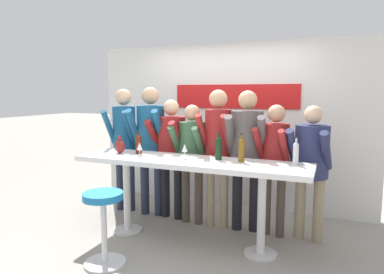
{
  "coord_description": "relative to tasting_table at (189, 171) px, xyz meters",
  "views": [
    {
      "loc": [
        1.53,
        -3.57,
        1.76
      ],
      "look_at": [
        0.0,
        0.1,
        1.25
      ],
      "focal_mm": 32.0,
      "sensor_mm": 36.0,
      "label": 1
    }
  ],
  "objects": [
    {
      "name": "ground_plane",
      "position": [
        -0.0,
        0.0,
        -0.87
      ],
      "size": [
        40.0,
        40.0,
        0.0
      ],
      "primitive_type": "plane",
      "color": "gray"
    },
    {
      "name": "back_wall",
      "position": [
        0.0,
        1.54,
        0.39
      ],
      "size": [
        4.36,
        0.12,
        2.51
      ],
      "color": "silver",
      "rests_on": "ground_plane"
    },
    {
      "name": "tasting_table",
      "position": [
        0.0,
        0.0,
        0.0
      ],
      "size": [
        2.76,
        0.66,
        1.0
      ],
      "color": "white",
      "rests_on": "ground_plane"
    },
    {
      "name": "bar_stool",
      "position": [
        -0.59,
        -0.83,
        -0.36
      ],
      "size": [
        0.43,
        0.43,
        0.76
      ],
      "color": "silver",
      "rests_on": "ground_plane"
    },
    {
      "name": "person_far_left",
      "position": [
        -1.32,
        0.66,
        0.28
      ],
      "size": [
        0.46,
        0.59,
        1.82
      ],
      "rotation": [
        0.0,
        0.0,
        0.18
      ],
      "color": "#23283D",
      "rests_on": "ground_plane"
    },
    {
      "name": "person_left",
      "position": [
        -0.86,
        0.64,
        0.28
      ],
      "size": [
        0.52,
        0.63,
        1.84
      ],
      "rotation": [
        0.0,
        0.0,
        0.14
      ],
      "color": "#23283D",
      "rests_on": "ground_plane"
    },
    {
      "name": "person_center_left",
      "position": [
        -0.54,
        0.64,
        0.16
      ],
      "size": [
        0.49,
        0.58,
        1.67
      ],
      "rotation": [
        0.0,
        0.0,
        -0.08
      ],
      "color": "black",
      "rests_on": "ground_plane"
    },
    {
      "name": "person_center",
      "position": [
        -0.2,
        0.57,
        0.13
      ],
      "size": [
        0.43,
        0.52,
        1.61
      ],
      "rotation": [
        0.0,
        0.0,
        -0.03
      ],
      "color": "#473D33",
      "rests_on": "ground_plane"
    },
    {
      "name": "person_center_right",
      "position": [
        0.16,
        0.58,
        0.27
      ],
      "size": [
        0.41,
        0.55,
        1.8
      ],
      "rotation": [
        0.0,
        0.0,
        0.04
      ],
      "color": "gray",
      "rests_on": "ground_plane"
    },
    {
      "name": "person_right",
      "position": [
        0.54,
        0.6,
        0.24
      ],
      "size": [
        0.52,
        0.62,
        1.79
      ],
      "rotation": [
        0.0,
        0.0,
        0.13
      ],
      "color": "black",
      "rests_on": "ground_plane"
    },
    {
      "name": "person_far_right",
      "position": [
        0.89,
        0.57,
        0.15
      ],
      "size": [
        0.43,
        0.54,
        1.62
      ],
      "rotation": [
        0.0,
        0.0,
        -0.15
      ],
      "color": "#473D33",
      "rests_on": "ground_plane"
    },
    {
      "name": "person_rightmost",
      "position": [
        1.3,
        0.6,
        0.13
      ],
      "size": [
        0.52,
        0.6,
        1.62
      ],
      "rotation": [
        0.0,
        0.0,
        -0.17
      ],
      "color": "gray",
      "rests_on": "ground_plane"
    },
    {
      "name": "wine_bottle_0",
      "position": [
        1.17,
        0.16,
        0.27
      ],
      "size": [
        0.06,
        0.06,
        0.3
      ],
      "color": "#B7BCC1",
      "rests_on": "tasting_table"
    },
    {
      "name": "wine_bottle_1",
      "position": [
        0.6,
        0.09,
        0.28
      ],
      "size": [
        0.07,
        0.07,
        0.32
      ],
      "color": "brown",
      "rests_on": "tasting_table"
    },
    {
      "name": "wine_bottle_2",
      "position": [
        0.32,
        0.12,
        0.28
      ],
      "size": [
        0.08,
        0.08,
        0.32
      ],
      "color": "black",
      "rests_on": "tasting_table"
    },
    {
      "name": "wine_bottle_3",
      "position": [
        -0.73,
        0.11,
        0.26
      ],
      "size": [
        0.08,
        0.08,
        0.29
      ],
      "color": "#4C1E0F",
      "rests_on": "tasting_table"
    },
    {
      "name": "wine_glass_0",
      "position": [
        -0.06,
        0.01,
        0.26
      ],
      "size": [
        0.07,
        0.07,
        0.18
      ],
      "color": "silver",
      "rests_on": "tasting_table"
    },
    {
      "name": "wine_glass_1",
      "position": [
        -0.6,
        -0.09,
        0.26
      ],
      "size": [
        0.07,
        0.07,
        0.18
      ],
      "color": "silver",
      "rests_on": "tasting_table"
    },
    {
      "name": "decorative_vase",
      "position": [
        -0.98,
        0.05,
        0.22
      ],
      "size": [
        0.13,
        0.13,
        0.22
      ],
      "color": "maroon",
      "rests_on": "tasting_table"
    }
  ]
}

